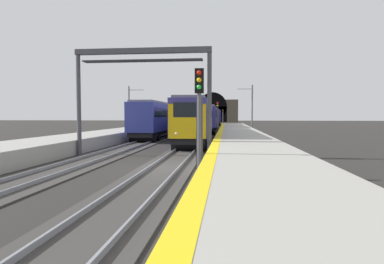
% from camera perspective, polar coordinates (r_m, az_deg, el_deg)
% --- Properties ---
extents(ground_plane, '(320.00, 320.00, 0.00)m').
position_cam_1_polar(ground_plane, '(16.11, -4.60, -6.47)').
color(ground_plane, '#282623').
extents(platform_right, '(112.00, 4.38, 0.99)m').
position_cam_1_polar(platform_right, '(15.82, 10.79, -4.87)').
color(platform_right, '#9E9B93').
rests_on(platform_right, ground_plane).
extents(platform_right_edge_strip, '(112.00, 0.50, 0.01)m').
position_cam_1_polar(platform_right_edge_strip, '(15.71, 3.73, -3.04)').
color(platform_right_edge_strip, yellow).
rests_on(platform_right_edge_strip, platform_right).
extents(track_main_line, '(160.00, 2.74, 0.21)m').
position_cam_1_polar(track_main_line, '(16.10, -4.60, -6.32)').
color(track_main_line, '#383533').
rests_on(track_main_line, ground_plane).
extents(track_adjacent_line, '(160.00, 3.01, 0.21)m').
position_cam_1_polar(track_adjacent_line, '(17.66, -20.48, -5.68)').
color(track_adjacent_line, '#383533').
rests_on(track_adjacent_line, ground_plane).
extents(train_main_approaching, '(78.05, 3.20, 4.08)m').
position_cam_1_polar(train_main_approaching, '(61.60, 3.30, 2.61)').
color(train_main_approaching, navy).
rests_on(train_main_approaching, ground_plane).
extents(train_adjacent_platform, '(63.40, 3.18, 4.10)m').
position_cam_1_polar(train_adjacent_platform, '(61.63, -1.27, 2.65)').
color(train_adjacent_platform, navy).
rests_on(train_adjacent_platform, ground_plane).
extents(railway_signal_near, '(0.39, 0.38, 4.61)m').
position_cam_1_polar(railway_signal_near, '(13.94, 1.28, 3.74)').
color(railway_signal_near, '#4C4C54').
rests_on(railway_signal_near, ground_plane).
extents(railway_signal_mid, '(0.39, 0.38, 4.42)m').
position_cam_1_polar(railway_signal_mid, '(42.64, 4.49, 2.89)').
color(railway_signal_mid, '#4C4C54').
rests_on(railway_signal_mid, ground_plane).
extents(railway_signal_far, '(0.39, 0.38, 4.65)m').
position_cam_1_polar(railway_signal_far, '(106.05, 5.42, 2.94)').
color(railway_signal_far, '#4C4C54').
rests_on(railway_signal_far, ground_plane).
extents(overhead_signal_gantry, '(0.70, 8.91, 6.93)m').
position_cam_1_polar(overhead_signal_gantry, '(21.50, -8.66, 9.95)').
color(overhead_signal_gantry, '#3F3F47').
rests_on(overhead_signal_gantry, ground_plane).
extents(tunnel_portal, '(2.15, 19.79, 11.77)m').
position_cam_1_polar(tunnel_portal, '(129.00, 3.65, 3.70)').
color(tunnel_portal, '#51473D').
rests_on(tunnel_portal, ground_plane).
extents(catenary_mast_near, '(0.22, 2.34, 7.30)m').
position_cam_1_polar(catenary_mast_near, '(50.85, 10.42, 4.13)').
color(catenary_mast_near, '#595B60').
rests_on(catenary_mast_near, ground_plane).
extents(catenary_mast_far, '(0.22, 2.43, 7.08)m').
position_cam_1_polar(catenary_mast_far, '(50.33, -10.90, 4.02)').
color(catenary_mast_far, '#595B60').
rests_on(catenary_mast_far, ground_plane).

